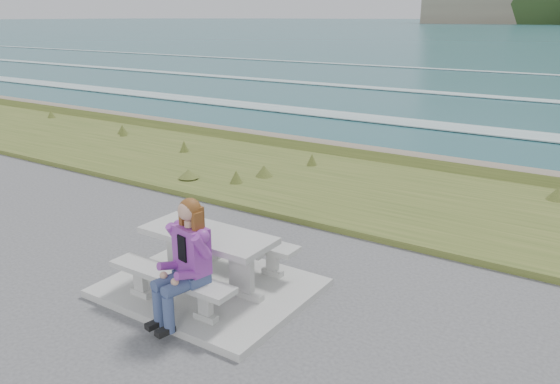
% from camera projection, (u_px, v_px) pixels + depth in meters
% --- Properties ---
extents(concrete_slab, '(2.60, 2.10, 0.10)m').
position_uv_depth(concrete_slab, '(210.00, 288.00, 7.28)').
color(concrete_slab, '#989994').
rests_on(concrete_slab, ground).
extents(picnic_table, '(1.80, 0.75, 0.75)m').
position_uv_depth(picnic_table, '(208.00, 244.00, 7.08)').
color(picnic_table, '#989994').
rests_on(picnic_table, concrete_slab).
extents(bench_landward, '(1.80, 0.35, 0.45)m').
position_uv_depth(bench_landward, '(171.00, 281.00, 6.60)').
color(bench_landward, '#989994').
rests_on(bench_landward, concrete_slab).
extents(bench_seaward, '(1.80, 0.35, 0.45)m').
position_uv_depth(bench_seaward, '(241.00, 243.00, 7.71)').
color(bench_seaward, '#989994').
rests_on(bench_seaward, concrete_slab).
extents(grass_verge, '(160.00, 4.50, 0.22)m').
position_uv_depth(grass_verge, '(367.00, 194.00, 11.27)').
color(grass_verge, '#3B4D1D').
rests_on(grass_verge, ground).
extents(shore_drop, '(160.00, 0.80, 2.20)m').
position_uv_depth(shore_drop, '(417.00, 164.00, 13.57)').
color(shore_drop, '#685C4E').
rests_on(shore_drop, ground).
extents(ocean, '(1600.00, 1600.00, 0.09)m').
position_uv_depth(ocean, '(532.00, 124.00, 27.77)').
color(ocean, '#20545C').
rests_on(ocean, ground).
extents(seated_woman, '(0.55, 0.80, 1.47)m').
position_uv_depth(seated_woman, '(182.00, 278.00, 6.26)').
color(seated_woman, navy).
rests_on(seated_woman, concrete_slab).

